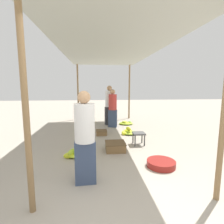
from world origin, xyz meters
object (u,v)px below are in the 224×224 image
Objects in this scene: crate_near at (101,132)px; crate_mid at (115,146)px; stool at (139,135)px; banana_pile_right_0 at (126,123)px; vendor_foreground at (85,137)px; shopper_walking_mid at (113,108)px; banana_pile_left_2 at (88,121)px; banana_pile_right_1 at (129,132)px; basin_black at (161,164)px; banana_pile_left_1 at (83,144)px; banana_pile_left_0 at (84,130)px; shopper_walking_far at (109,105)px; banana_pile_left_3 at (77,153)px.

crate_mid is (0.30, -1.56, 0.03)m from crate_near.
crate_mid is at bearing -150.29° from stool.
crate_mid is (-0.86, -3.15, 0.05)m from banana_pile_right_0.
vendor_foreground is at bearing -108.47° from banana_pile_right_0.
vendor_foreground is at bearing -102.04° from shopper_walking_mid.
banana_pile_left_2 is at bearing 162.67° from banana_pile_right_0.
crate_mid is at bearing -112.87° from banana_pile_right_1.
vendor_foreground is at bearing -88.01° from banana_pile_left_2.
basin_black is 1.58× the size of crate_near.
shopper_walking_mid reaches higher than banana_pile_right_0.
vendor_foreground is 3.42m from banana_pile_right_1.
banana_pile_left_0 is at bearing 92.75° from banana_pile_left_1.
shopper_walking_mid reaches higher than stool.
banana_pile_left_2 is 1.17× the size of crate_mid.
banana_pile_right_1 is (-0.20, -1.59, 0.01)m from banana_pile_right_0.
basin_black is at bearing -85.66° from banana_pile_right_1.
shopper_walking_far is (-0.75, 0.04, 0.83)m from banana_pile_right_0.
basin_black is 4.34m from shopper_walking_far.
shopper_walking_mid is (1.16, 0.68, 0.73)m from banana_pile_left_0.
shopper_walking_far reaches higher than stool.
banana_pile_left_3 is 0.97× the size of banana_pile_right_1.
crate_near is at bearing 179.56° from banana_pile_right_1.
basin_black is 0.35× the size of shopper_walking_far.
shopper_walking_far is (0.42, 1.62, 0.81)m from crate_near.
stool is 0.58× the size of banana_pile_right_1.
basin_black is at bearing -38.42° from banana_pile_left_1.
banana_pile_right_1 is 1.69m from crate_mid.
crate_mid reaches higher than crate_near.
banana_pile_left_3 is 0.35× the size of shopper_walking_far.
crate_near is at bearing 82.77° from vendor_foreground.
banana_pile_right_0 is at bearing 82.80° from banana_pile_right_1.
banana_pile_right_1 is at bearing -0.44° from crate_near.
shopper_walking_far reaches higher than crate_near.
shopper_walking_mid is (0.51, 1.15, 0.73)m from crate_near.
banana_pile_left_2 is 1.63m from shopper_walking_mid.
banana_pile_right_1 is 0.39× the size of shopper_walking_mid.
banana_pile_left_3 is 1.57× the size of crate_near.
banana_pile_left_0 is at bearing -92.87° from banana_pile_left_2.
shopper_walking_far reaches higher than banana_pile_right_0.
banana_pile_left_2 is 1.02× the size of banana_pile_left_3.
shopper_walking_mid reaches higher than crate_mid.
basin_black is 1.20× the size of banana_pile_left_1.
banana_pile_left_2 is (0.08, 1.65, -0.01)m from banana_pile_left_0.
basin_black is 0.98× the size of banana_pile_right_1.
banana_pile_right_0 is (1.73, 2.80, -0.02)m from banana_pile_left_1.
shopper_walking_far is at bearing 70.83° from banana_pile_left_1.
banana_pile_right_1 is 1.45m from shopper_walking_mid.
banana_pile_left_3 is at bearing -111.30° from shopper_walking_mid.
basin_black is at bearing -65.88° from crate_near.
banana_pile_right_1 is at bearing 38.26° from banana_pile_left_1.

